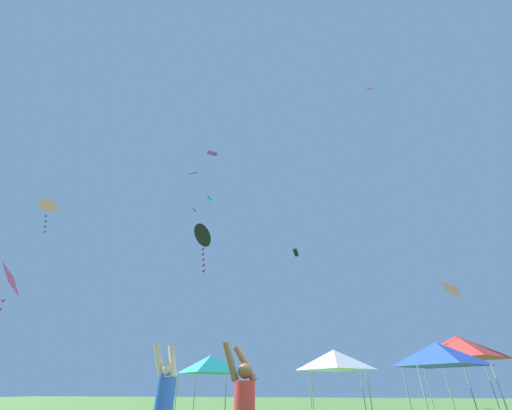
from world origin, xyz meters
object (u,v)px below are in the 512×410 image
kite_pink_delta (49,206)px  kite_magenta_diamond (12,282)px  canopy_tent_white (335,360)px  kite_cyan_box (210,199)px  canopy_tent_blue (439,354)px  canopy_tent_teal (211,364)px  canopy_tent_red (459,347)px  kite_black_delta (203,236)px  person_flyer_red (243,410)px  kite_red_diamond (195,210)px  person_watcher_blue (164,402)px  kite_pink_diamond (453,290)px  kite_purple_diamond (212,154)px  kite_red_delta (369,89)px  kite_black_box (296,252)px  kite_blue_delta (193,173)px

kite_pink_delta → kite_magenta_diamond: 4.68m
canopy_tent_white → kite_cyan_box: size_ratio=1.71×
canopy_tent_blue → canopy_tent_teal: 10.75m
canopy_tent_red → kite_black_delta: kite_black_delta is taller
kite_cyan_box → kite_pink_delta: size_ratio=1.04×
person_flyer_red → kite_magenta_diamond: (-14.50, 7.60, 5.15)m
kite_magenta_diamond → kite_red_diamond: bearing=88.6°
person_watcher_blue → kite_pink_diamond: bearing=55.2°
person_watcher_blue → kite_purple_diamond: bearing=109.9°
canopy_tent_teal → kite_red_delta: 22.07m
person_flyer_red → person_watcher_blue: (-1.76, 0.83, 0.06)m
canopy_tent_white → kite_black_box: (-2.42, 17.15, 12.93)m
canopy_tent_red → kite_cyan_box: (-19.05, 10.69, 18.33)m
canopy_tent_teal → canopy_tent_red: canopy_tent_red is taller
kite_pink_delta → kite_blue_delta: (1.81, 12.52, 11.20)m
person_flyer_red → kite_pink_diamond: size_ratio=1.67×
person_flyer_red → canopy_tent_white: canopy_tent_white is taller
kite_blue_delta → kite_pink_diamond: (21.90, 2.41, -12.68)m
kite_cyan_box → kite_blue_delta: kite_cyan_box is taller
kite_magenta_diamond → kite_red_diamond: size_ratio=4.99×
kite_purple_diamond → kite_pink_delta: bearing=-107.3°
kite_black_delta → kite_magenta_diamond: bearing=-179.0°
canopy_tent_blue → kite_purple_diamond: 26.00m
canopy_tent_red → kite_blue_delta: bearing=167.5°
person_watcher_blue → canopy_tent_teal: bearing=103.9°
canopy_tent_teal → kite_pink_diamond: bearing=28.8°
kite_blue_delta → kite_red_diamond: size_ratio=3.48×
kite_pink_diamond → canopy_tent_white: bearing=-139.6°
kite_red_diamond → kite_black_box: 15.31m
person_flyer_red → kite_purple_diamond: kite_purple_diamond is taller
kite_pink_diamond → kite_magenta_diamond: kite_pink_diamond is taller
kite_cyan_box → person_watcher_blue: bearing=-70.1°
kite_pink_diamond → kite_black_box: kite_black_box is taller
kite_cyan_box → kite_magenta_diamond: (-4.09, -17.06, -15.37)m
canopy_tent_blue → canopy_tent_red: size_ratio=0.80×
canopy_tent_white → person_watcher_blue: bearing=-108.4°
canopy_tent_blue → kite_pink_delta: kite_pink_delta is taller
kite_cyan_box → kite_magenta_diamond: size_ratio=0.54×
person_flyer_red → kite_black_delta: size_ratio=0.77×
person_watcher_blue → canopy_tent_blue: canopy_tent_blue is taller
kite_blue_delta → kite_magenta_diamond: kite_blue_delta is taller
canopy_tent_white → kite_pink_delta: size_ratio=1.79×
person_watcher_blue → kite_red_delta: bearing=49.9°
person_flyer_red → kite_red_delta: bearing=58.0°
canopy_tent_blue → kite_red_delta: kite_red_delta is taller
person_watcher_blue → canopy_tent_blue: size_ratio=0.71×
kite_pink_delta → kite_cyan_box: bearing=85.8°
canopy_tent_blue → canopy_tent_red: (2.46, 4.23, 0.64)m
kite_cyan_box → kite_purple_diamond: (2.45, -6.74, 1.26)m
canopy_tent_blue → kite_pink_diamond: bearing=61.9°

